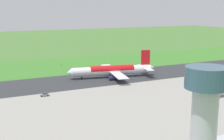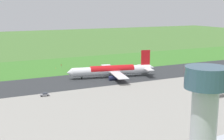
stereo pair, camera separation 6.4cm
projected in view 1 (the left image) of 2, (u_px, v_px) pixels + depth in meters
ground_plane at (118, 77)px, 191.59m from camera, size 800.00×800.00×0.00m
runway_asphalt at (118, 77)px, 191.58m from camera, size 600.00×35.84×0.06m
apron_concrete at (174, 101)px, 142.78m from camera, size 440.00×110.00×0.05m
grass_verge_foreground at (91, 65)px, 229.80m from camera, size 600.00×80.00×0.04m
airliner_main at (113, 70)px, 189.02m from camera, size 53.78×44.30×15.88m
service_car_followme at (45, 94)px, 149.71m from camera, size 4.41×2.38×1.62m
no_stopping_sign at (61, 66)px, 219.04m from camera, size 0.60×0.10×2.27m
traffic_cone_orange at (56, 68)px, 217.17m from camera, size 0.40×0.40×0.55m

